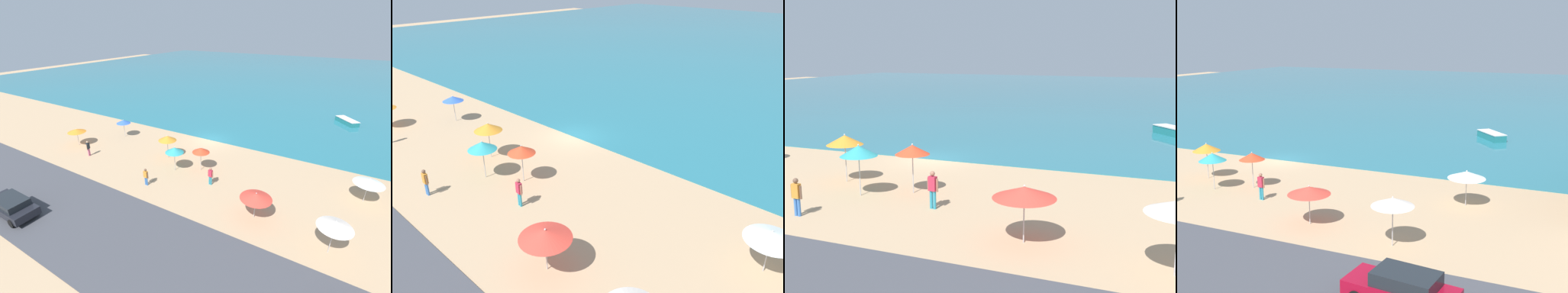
# 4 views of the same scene
# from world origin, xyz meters

# --- Properties ---
(ground_plane) EXTENTS (160.00, 160.00, 0.00)m
(ground_plane) POSITION_xyz_m (0.00, 0.00, 0.00)
(ground_plane) COLOR tan
(sea) EXTENTS (150.00, 110.00, 0.05)m
(sea) POSITION_xyz_m (0.00, 55.00, 0.03)
(sea) COLOR teal
(sea) RESTS_ON ground_plane
(coastal_road) EXTENTS (80.00, 8.00, 0.06)m
(coastal_road) POSITION_xyz_m (0.00, -18.00, 0.03)
(coastal_road) COLOR #45464D
(coastal_road) RESTS_ON ground_plane
(beach_umbrella_0) EXTENTS (2.36, 2.36, 2.21)m
(beach_umbrella_0) POSITION_xyz_m (9.54, -11.27, 1.92)
(beach_umbrella_0) COLOR #B2B2B7
(beach_umbrella_0) RESTS_ON ground_plane
(beach_umbrella_1) EXTENTS (1.77, 1.77, 2.31)m
(beach_umbrella_1) POSITION_xyz_m (-10.23, -4.56, 2.02)
(beach_umbrella_1) COLOR #B2B2B7
(beach_umbrella_1) RESTS_ON ground_plane
(beach_umbrella_2) EXTENTS (1.71, 1.71, 2.50)m
(beach_umbrella_2) POSITION_xyz_m (2.57, -7.10, 2.19)
(beach_umbrella_2) COLOR #B2B2B7
(beach_umbrella_2) RESTS_ON ground_plane
(beach_umbrella_3) EXTENTS (1.81, 1.81, 2.56)m
(beach_umbrella_3) POSITION_xyz_m (0.40, -8.46, 2.23)
(beach_umbrella_3) COLOR #B2B2B7
(beach_umbrella_3) RESTS_ON ground_plane
(beach_umbrella_4) EXTENTS (2.10, 2.10, 2.10)m
(beach_umbrella_4) POSITION_xyz_m (-13.08, -9.35, 1.84)
(beach_umbrella_4) COLOR #B2B2B7
(beach_umbrella_4) RESTS_ON ground_plane
(beach_umbrella_5) EXTENTS (2.28, 2.28, 2.22)m
(beach_umbrella_5) POSITION_xyz_m (16.61, -4.83, 1.93)
(beach_umbrella_5) COLOR #B2B2B7
(beach_umbrella_5) RESTS_ON ground_plane
(beach_umbrella_6) EXTENTS (1.94, 1.94, 2.61)m
(beach_umbrella_6) POSITION_xyz_m (-1.85, -6.54, 2.28)
(beach_umbrella_6) COLOR #B2B2B7
(beach_umbrella_6) RESTS_ON ground_plane
(beach_umbrella_7) EXTENTS (2.13, 2.13, 2.55)m
(beach_umbrella_7) POSITION_xyz_m (14.72, -12.12, 2.26)
(beach_umbrella_7) COLOR #B2B2B7
(beach_umbrella_7) RESTS_ON ground_plane
(bather_0) EXTENTS (0.30, 0.55, 1.75)m
(bather_0) POSITION_xyz_m (-9.62, -10.66, 0.98)
(bather_0) COLOR #CC6588
(bather_0) RESTS_ON ground_plane
(bather_1) EXTENTS (0.57, 0.23, 1.67)m
(bather_1) POSITION_xyz_m (-0.30, -11.99, 0.93)
(bather_1) COLOR #3970BE
(bather_1) RESTS_ON ground_plane
(bather_2) EXTENTS (0.57, 0.27, 1.73)m
(bather_2) POSITION_xyz_m (4.63, -8.97, 0.97)
(bather_2) COLOR teal
(bather_2) RESTS_ON ground_plane
(parked_car_1) EXTENTS (4.61, 1.99, 1.43)m
(parked_car_1) POSITION_xyz_m (-6.39, -20.28, 0.82)
(parked_car_1) COLOR black
(parked_car_1) RESTS_ON coastal_road
(skiff_nearshore) EXTENTS (3.35, 3.75, 0.72)m
(skiff_nearshore) POSITION_xyz_m (14.32, 15.58, 0.41)
(skiff_nearshore) COLOR #21787B
(skiff_nearshore) RESTS_ON sea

